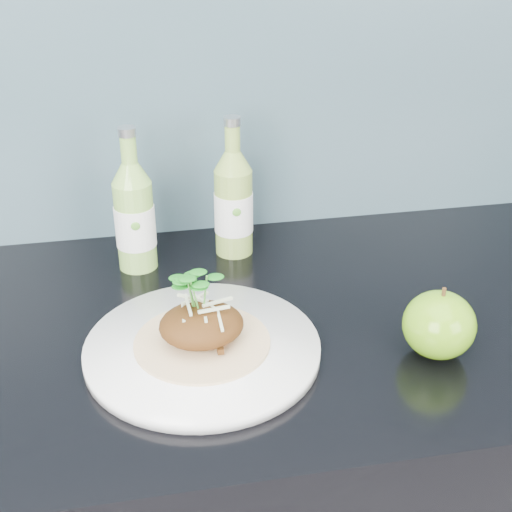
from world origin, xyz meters
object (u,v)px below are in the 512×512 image
object	(u,v)px
dinner_plate	(202,349)
cider_bottle_left	(134,216)
green_apple	(439,325)
cider_bottle_right	(233,203)

from	to	relation	value
dinner_plate	cider_bottle_left	xyz separation A→B (m)	(-0.07, 0.24, 0.08)
cider_bottle_left	dinner_plate	bearing A→B (deg)	-71.44
dinner_plate	green_apple	size ratio (longest dim) A/B	2.90
dinner_plate	cider_bottle_left	bearing A→B (deg)	105.53
dinner_plate	cider_bottle_left	distance (m)	0.27
green_apple	cider_bottle_right	size ratio (longest dim) A/B	0.47
cider_bottle_left	cider_bottle_right	distance (m)	0.15
dinner_plate	cider_bottle_left	size ratio (longest dim) A/B	1.37
cider_bottle_right	cider_bottle_left	bearing A→B (deg)	-154.81
green_apple	dinner_plate	bearing A→B (deg)	169.43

